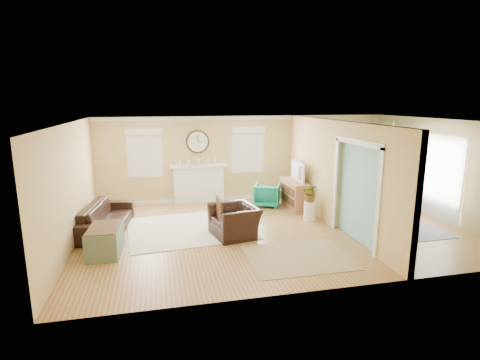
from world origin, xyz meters
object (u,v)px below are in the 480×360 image
at_px(credenza, 295,194).
at_px(green_chair, 267,195).
at_px(eames_chair, 235,221).
at_px(dining_table, 377,209).
at_px(sofa, 107,217).

bearing_deg(credenza, green_chair, 154.61).
xyz_separation_m(eames_chair, green_chair, (1.45, 2.22, -0.02)).
relative_size(green_chair, dining_table, 0.39).
bearing_deg(green_chair, dining_table, 161.25).
distance_m(green_chair, dining_table, 3.08).
bearing_deg(dining_table, eames_chair, 96.72).
bearing_deg(green_chair, credenza, 177.52).
relative_size(sofa, green_chair, 3.05).
xyz_separation_m(green_chair, dining_table, (2.30, -2.05, -0.00)).
relative_size(eames_chair, credenza, 0.79).
relative_size(sofa, eames_chair, 2.05).
bearing_deg(sofa, eames_chair, -102.27).
xyz_separation_m(sofa, eames_chair, (2.90, -1.03, 0.03)).
height_order(eames_chair, green_chair, eames_chair).
distance_m(eames_chair, credenza, 2.87).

